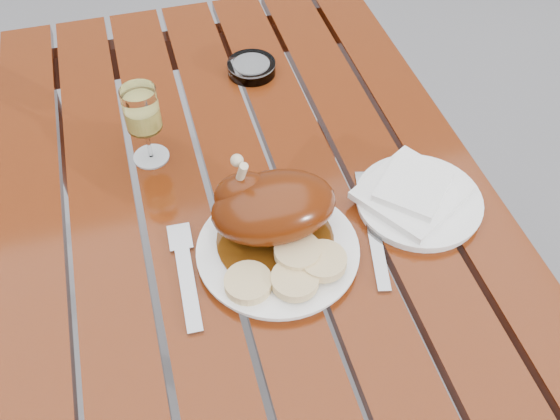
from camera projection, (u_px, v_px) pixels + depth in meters
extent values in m
plane|color=slate|center=(258.00, 391.00, 1.60)|extent=(60.00, 60.00, 0.00)
cube|color=maroon|center=(253.00, 313.00, 1.31)|extent=(0.80, 1.20, 0.75)
cylinder|color=white|center=(278.00, 251.00, 0.94)|extent=(0.28, 0.28, 0.02)
cylinder|color=#4F2809|center=(275.00, 240.00, 0.94)|extent=(0.18, 0.18, 0.00)
ellipsoid|color=#642207|center=(274.00, 207.00, 0.92)|extent=(0.19, 0.13, 0.09)
ellipsoid|color=#642207|center=(243.00, 194.00, 0.92)|extent=(0.09, 0.06, 0.07)
cylinder|color=#C6B28C|center=(239.00, 183.00, 0.90)|extent=(0.03, 0.04, 0.10)
cylinder|color=#E1BC89|center=(248.00, 283.00, 0.88)|extent=(0.07, 0.07, 0.02)
cylinder|color=#E1BC89|center=(295.00, 280.00, 0.88)|extent=(0.07, 0.07, 0.02)
cylinder|color=#E1BC89|center=(323.00, 261.00, 0.90)|extent=(0.07, 0.07, 0.02)
cylinder|color=#E1BC89|center=(297.00, 252.00, 0.90)|extent=(0.07, 0.07, 0.02)
cylinder|color=#EEE56C|center=(145.00, 126.00, 1.03)|extent=(0.07, 0.07, 0.15)
cylinder|color=white|center=(419.00, 202.00, 1.01)|extent=(0.26, 0.26, 0.02)
cube|color=white|center=(412.00, 192.00, 1.00)|extent=(0.20, 0.20, 0.01)
cylinder|color=#B2B7BC|center=(252.00, 68.00, 1.24)|extent=(0.12, 0.12, 0.02)
cube|color=gray|center=(187.00, 280.00, 0.91)|extent=(0.03, 0.18, 0.01)
cube|color=gray|center=(374.00, 236.00, 0.97)|extent=(0.07, 0.20, 0.01)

